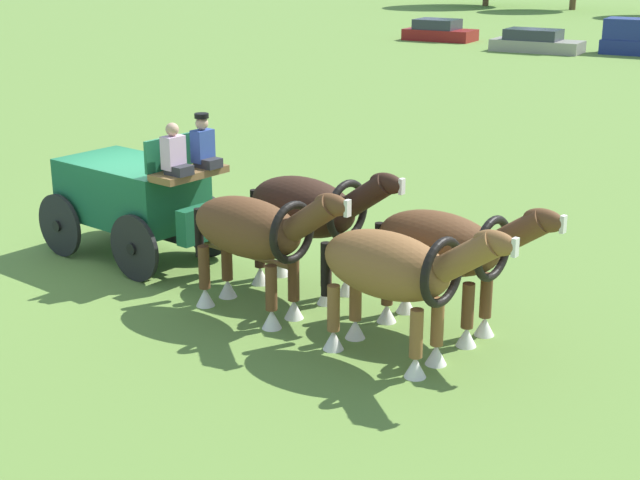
% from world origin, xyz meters
% --- Properties ---
extents(ground_plane, '(220.00, 220.00, 0.00)m').
position_xyz_m(ground_plane, '(0.00, 0.00, 0.00)').
color(ground_plane, olive).
extents(show_wagon, '(5.56, 1.98, 2.77)m').
position_xyz_m(show_wagon, '(0.16, -0.01, 1.20)').
color(show_wagon, '#195B38').
rests_on(show_wagon, ground).
extents(draft_horse_rear_near, '(3.11, 1.06, 2.25)m').
position_xyz_m(draft_horse_rear_near, '(3.66, 0.52, 1.38)').
color(draft_horse_rear_near, '#331E14').
rests_on(draft_horse_rear_near, ground).
extents(draft_horse_rear_off, '(3.11, 1.00, 2.20)m').
position_xyz_m(draft_horse_rear_off, '(3.62, -0.78, 1.33)').
color(draft_horse_rear_off, brown).
rests_on(draft_horse_rear_off, ground).
extents(draft_horse_lead_near, '(3.07, 1.01, 2.16)m').
position_xyz_m(draft_horse_lead_near, '(6.27, 0.42, 1.30)').
color(draft_horse_lead_near, brown).
rests_on(draft_horse_lead_near, ground).
extents(draft_horse_lead_off, '(3.07, 1.01, 2.18)m').
position_xyz_m(draft_horse_lead_off, '(6.22, -0.88, 1.31)').
color(draft_horse_lead_off, brown).
rests_on(draft_horse_lead_off, ground).
extents(parked_vehicle_a, '(4.07, 2.49, 1.16)m').
position_xyz_m(parked_vehicle_a, '(-14.64, 35.67, 0.50)').
color(parked_vehicle_a, maroon).
rests_on(parked_vehicle_a, ground).
extents(parked_vehicle_b, '(4.67, 2.42, 1.12)m').
position_xyz_m(parked_vehicle_b, '(-8.01, 33.93, 0.48)').
color(parked_vehicle_b, gray).
rests_on(parked_vehicle_b, ground).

